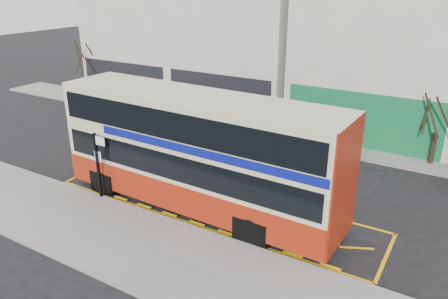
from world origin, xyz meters
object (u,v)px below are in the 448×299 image
Objects in this scene: double_decker_bus at (198,151)px; car_silver at (128,107)px; street_tree_left at (87,49)px; bus_stop_post at (98,159)px; car_grey at (314,141)px; street_tree_right at (441,104)px.

double_decker_bus reaches higher than car_silver.
car_silver is 0.69× the size of street_tree_left.
bus_stop_post is 0.51× the size of street_tree_left.
double_decker_bus is 2.68× the size of car_grey.
car_grey reaches higher than car_silver.
street_tree_left is (-16.74, 9.97, 1.34)m from double_decker_bus.
car_silver is (-11.21, 7.99, -1.83)m from double_decker_bus.
car_silver is 18.99m from street_tree_right.
double_decker_bus is at bearing -128.41° from street_tree_right.
street_tree_left reaches higher than car_silver.
street_tree_left is at bearing 63.87° from car_grey.
car_grey is at bearing 77.75° from double_decker_bus.
car_grey is 19.07m from street_tree_left.
double_decker_bus is 8.36m from car_grey.
street_tree_left is (-5.53, 1.98, 3.18)m from car_silver.
car_grey is at bearing -164.11° from street_tree_right.
street_tree_left is 1.19× the size of street_tree_right.
bus_stop_post reaches higher than car_silver.
street_tree_right is (24.29, -0.45, -0.62)m from street_tree_left.
car_silver is at bearing -19.71° from street_tree_left.
double_decker_bus is 4.19× the size of bus_stop_post.
street_tree_right is (11.45, 11.08, 1.35)m from bus_stop_post.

